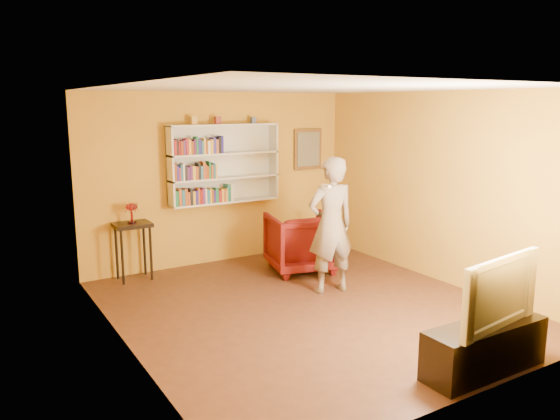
# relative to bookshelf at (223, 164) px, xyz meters

# --- Properties ---
(room_shell) EXTENTS (5.30, 5.80, 2.88)m
(room_shell) POSITION_rel_bookshelf_xyz_m (0.00, -2.41, -0.58)
(room_shell) COLOR #432515
(room_shell) RESTS_ON ground
(bookshelf) EXTENTS (1.80, 0.29, 1.23)m
(bookshelf) POSITION_rel_bookshelf_xyz_m (0.00, 0.00, 0.00)
(bookshelf) COLOR silver
(bookshelf) RESTS_ON room_shell
(books_row_lower) EXTENTS (0.94, 0.19, 0.27)m
(books_row_lower) POSITION_rel_bookshelf_xyz_m (-0.40, -0.11, -0.46)
(books_row_lower) COLOR #186D3F
(books_row_lower) RESTS_ON bookshelf
(books_row_middle) EXTENTS (0.68, 0.19, 0.27)m
(books_row_middle) POSITION_rel_bookshelf_xyz_m (-0.53, -0.11, -0.09)
(books_row_middle) COLOR brown
(books_row_middle) RESTS_ON bookshelf
(books_row_upper) EXTENTS (0.79, 0.18, 0.27)m
(books_row_upper) POSITION_rel_bookshelf_xyz_m (-0.45, -0.11, 0.29)
(books_row_upper) COLOR maroon
(books_row_upper) RESTS_ON bookshelf
(ornament_left) EXTENTS (0.09, 0.09, 0.12)m
(ornament_left) POSITION_rel_bookshelf_xyz_m (-0.49, -0.06, 0.68)
(ornament_left) COLOR gold
(ornament_left) RESTS_ON bookshelf
(ornament_centre) EXTENTS (0.08, 0.08, 0.12)m
(ornament_centre) POSITION_rel_bookshelf_xyz_m (-0.10, -0.06, 0.68)
(ornament_centre) COLOR maroon
(ornament_centre) RESTS_ON bookshelf
(ornament_right) EXTENTS (0.07, 0.07, 0.10)m
(ornament_right) POSITION_rel_bookshelf_xyz_m (0.52, -0.06, 0.67)
(ornament_right) COLOR #4B5C7D
(ornament_right) RESTS_ON bookshelf
(framed_painting) EXTENTS (0.55, 0.05, 0.70)m
(framed_painting) POSITION_rel_bookshelf_xyz_m (1.65, 0.05, 0.16)
(framed_painting) COLOR brown
(framed_painting) RESTS_ON room_shell
(console_table) EXTENTS (0.51, 0.39, 0.84)m
(console_table) POSITION_rel_bookshelf_xyz_m (-1.52, -0.16, -0.90)
(console_table) COLOR black
(console_table) RESTS_ON ground
(ruby_lustre) EXTENTS (0.18, 0.18, 0.29)m
(ruby_lustre) POSITION_rel_bookshelf_xyz_m (-1.52, -0.16, -0.54)
(ruby_lustre) COLOR maroon
(ruby_lustre) RESTS_ON console_table
(armchair) EXTENTS (1.16, 1.18, 0.89)m
(armchair) POSITION_rel_bookshelf_xyz_m (0.80, -1.05, -1.15)
(armchair) COLOR #490508
(armchair) RESTS_ON ground
(person) EXTENTS (0.72, 0.52, 1.84)m
(person) POSITION_rel_bookshelf_xyz_m (0.61, -2.05, -0.67)
(person) COLOR #776657
(person) RESTS_ON ground
(game_remote) EXTENTS (0.04, 0.15, 0.04)m
(game_remote) POSITION_rel_bookshelf_xyz_m (0.28, -2.38, -0.07)
(game_remote) COLOR white
(game_remote) RESTS_ON person
(tv_cabinet) EXTENTS (1.34, 0.40, 0.48)m
(tv_cabinet) POSITION_rel_bookshelf_xyz_m (0.51, -4.66, -1.36)
(tv_cabinet) COLOR black
(tv_cabinet) RESTS_ON ground
(television) EXTENTS (1.19, 0.32, 0.68)m
(television) POSITION_rel_bookshelf_xyz_m (0.51, -4.66, -0.78)
(television) COLOR black
(television) RESTS_ON tv_cabinet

